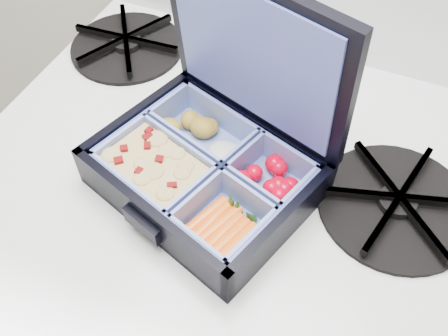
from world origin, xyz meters
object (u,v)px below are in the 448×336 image
at_px(stove, 227,317).
at_px(burner_grate, 398,200).
at_px(fork, 254,107).
at_px(bento_box, 204,173).

relative_size(stove, burner_grate, 5.31).
bearing_deg(fork, burner_grate, -0.32).
relative_size(stove, fork, 5.28).
bearing_deg(fork, stove, -63.54).
bearing_deg(burner_grate, fork, 157.99).
bearing_deg(bento_box, stove, 87.83).
bearing_deg(stove, burner_grate, 6.76).
xyz_separation_m(bento_box, fork, (0.01, 0.14, -0.02)).
relative_size(stove, bento_box, 4.07).
height_order(burner_grate, fork, burner_grate).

